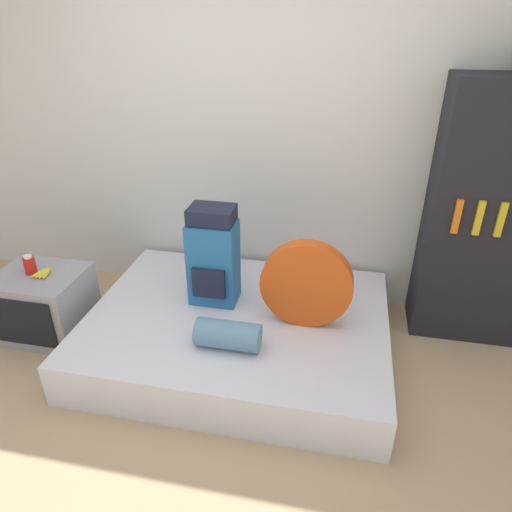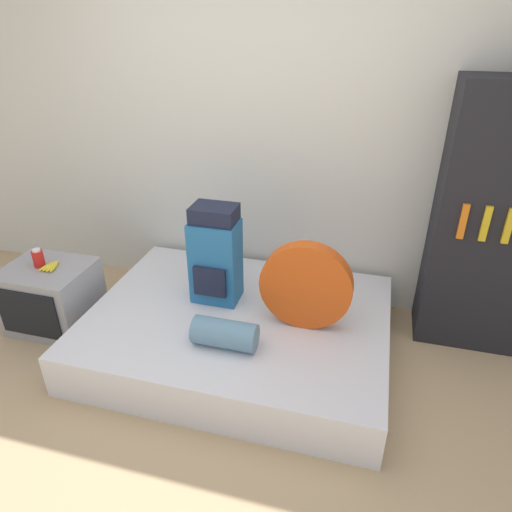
{
  "view_description": "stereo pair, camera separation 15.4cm",
  "coord_description": "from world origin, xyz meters",
  "px_view_note": "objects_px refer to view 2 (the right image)",
  "views": [
    {
      "loc": [
        0.72,
        -1.61,
        2.08
      ],
      "look_at": [
        0.22,
        0.82,
        0.74
      ],
      "focal_mm": 32.0,
      "sensor_mm": 36.0,
      "label": 1
    },
    {
      "loc": [
        0.87,
        -1.57,
        2.08
      ],
      "look_at": [
        0.22,
        0.82,
        0.74
      ],
      "focal_mm": 32.0,
      "sensor_mm": 36.0,
      "label": 2
    }
  ],
  "objects_px": {
    "sleeping_roll": "(225,334)",
    "canister": "(38,258)",
    "backpack": "(215,256)",
    "tent_bag": "(306,286)",
    "television": "(52,297)",
    "bookshelf": "(499,224)"
  },
  "relations": [
    {
      "from": "television",
      "to": "bookshelf",
      "type": "height_order",
      "value": "bookshelf"
    },
    {
      "from": "backpack",
      "to": "tent_bag",
      "type": "distance_m",
      "value": 0.66
    },
    {
      "from": "tent_bag",
      "to": "television",
      "type": "distance_m",
      "value": 1.88
    },
    {
      "from": "sleeping_roll",
      "to": "bookshelf",
      "type": "relative_size",
      "value": 0.22
    },
    {
      "from": "tent_bag",
      "to": "canister",
      "type": "distance_m",
      "value": 1.89
    },
    {
      "from": "sleeping_roll",
      "to": "canister",
      "type": "bearing_deg",
      "value": 169.86
    },
    {
      "from": "bookshelf",
      "to": "television",
      "type": "bearing_deg",
      "value": -167.19
    },
    {
      "from": "sleeping_roll",
      "to": "television",
      "type": "distance_m",
      "value": 1.45
    },
    {
      "from": "tent_bag",
      "to": "canister",
      "type": "relative_size",
      "value": 4.28
    },
    {
      "from": "sleeping_roll",
      "to": "bookshelf",
      "type": "height_order",
      "value": "bookshelf"
    },
    {
      "from": "backpack",
      "to": "canister",
      "type": "xyz_separation_m",
      "value": [
        -1.25,
        -0.22,
        -0.08
      ]
    },
    {
      "from": "tent_bag",
      "to": "bookshelf",
      "type": "height_order",
      "value": "bookshelf"
    },
    {
      "from": "television",
      "to": "tent_bag",
      "type": "bearing_deg",
      "value": 2.81
    },
    {
      "from": "backpack",
      "to": "tent_bag",
      "type": "xyz_separation_m",
      "value": [
        0.64,
        -0.15,
        -0.04
      ]
    },
    {
      "from": "canister",
      "to": "bookshelf",
      "type": "distance_m",
      "value": 3.11
    },
    {
      "from": "canister",
      "to": "bookshelf",
      "type": "relative_size",
      "value": 0.08
    },
    {
      "from": "sleeping_roll",
      "to": "bookshelf",
      "type": "bearing_deg",
      "value": 30.77
    },
    {
      "from": "backpack",
      "to": "sleeping_roll",
      "type": "distance_m",
      "value": 0.59
    },
    {
      "from": "backpack",
      "to": "television",
      "type": "bearing_deg",
      "value": -168.87
    },
    {
      "from": "tent_bag",
      "to": "sleeping_roll",
      "type": "height_order",
      "value": "tent_bag"
    },
    {
      "from": "backpack",
      "to": "bookshelf",
      "type": "relative_size",
      "value": 0.39
    },
    {
      "from": "television",
      "to": "bookshelf",
      "type": "distance_m",
      "value": 3.12
    }
  ]
}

